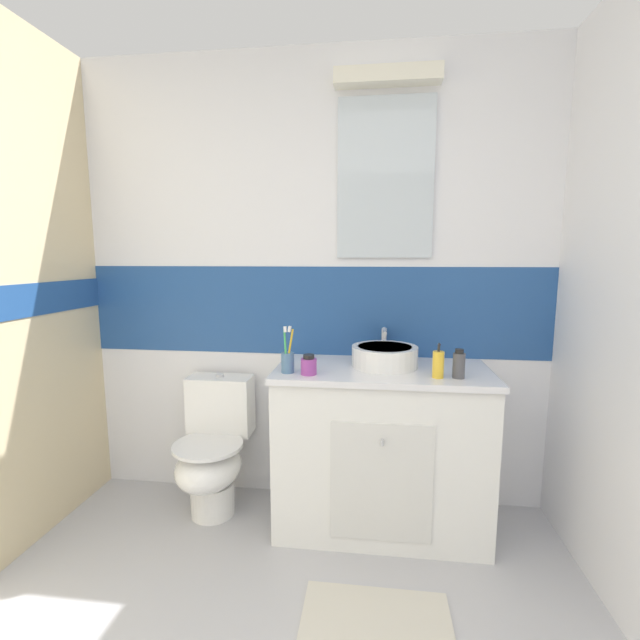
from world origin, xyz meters
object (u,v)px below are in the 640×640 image
object	(u,v)px
soap_dispenser	(438,364)
lotion_bottle_short	(459,365)
sink_basin	(385,355)
toothbrush_cup	(288,360)
hair_gel_jar	(309,365)
toilet	(213,451)

from	to	relation	value
soap_dispenser	lotion_bottle_short	xyz separation A→B (m)	(0.09, 0.01, -0.00)
soap_dispenser	sink_basin	bearing A→B (deg)	142.04
toothbrush_cup	lotion_bottle_short	size ratio (longest dim) A/B	1.69
sink_basin	hair_gel_jar	xyz separation A→B (m)	(-0.36, -0.21, -0.01)
toothbrush_cup	soap_dispenser	distance (m)	0.71
toilet	hair_gel_jar	size ratio (longest dim) A/B	7.71
sink_basin	toilet	xyz separation A→B (m)	(-0.92, -0.03, -0.56)
toilet	lotion_bottle_short	xyz separation A→B (m)	(1.25, -0.16, 0.56)
lotion_bottle_short	hair_gel_jar	world-z (taller)	lotion_bottle_short
sink_basin	soap_dispenser	distance (m)	0.31
sink_basin	hair_gel_jar	distance (m)	0.42
toothbrush_cup	hair_gel_jar	xyz separation A→B (m)	(0.11, -0.02, -0.02)
toilet	lotion_bottle_short	distance (m)	1.38
sink_basin	hair_gel_jar	size ratio (longest dim) A/B	3.92
sink_basin	toothbrush_cup	bearing A→B (deg)	-158.09
sink_basin	toothbrush_cup	xyz separation A→B (m)	(-0.47, -0.19, 0.00)
toothbrush_cup	lotion_bottle_short	bearing A→B (deg)	0.47
toothbrush_cup	lotion_bottle_short	xyz separation A→B (m)	(0.80, 0.01, 0.00)
toothbrush_cup	soap_dispenser	xyz separation A→B (m)	(0.71, -0.00, 0.00)
sink_basin	toilet	bearing A→B (deg)	-178.43
toothbrush_cup	lotion_bottle_short	distance (m)	0.80
sink_basin	hair_gel_jar	bearing A→B (deg)	-150.25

